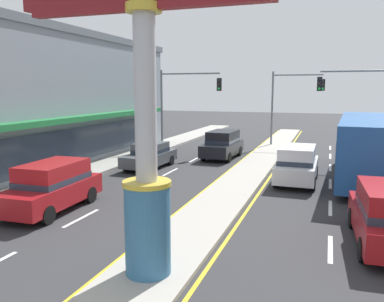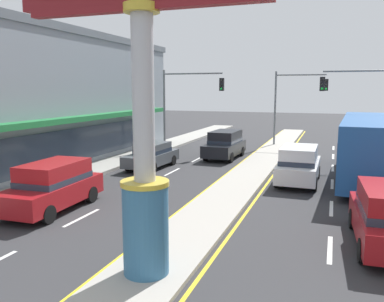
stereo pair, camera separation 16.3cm
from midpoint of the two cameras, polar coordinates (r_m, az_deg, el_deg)
name	(u,v)px [view 1 (the left image)]	position (r m, az deg, el deg)	size (l,w,h in m)	color
median_strip	(245,176)	(21.77, 7.45, -3.61)	(2.18, 52.00, 0.14)	#A39E93
sidewalk_left	(84,172)	(23.43, -15.51, -2.92)	(2.44, 60.00, 0.18)	#9E9B93
lane_markings	(240,183)	(20.49, 6.67, -4.57)	(8.92, 52.00, 0.01)	silver
district_sign	(145,111)	(9.56, -7.20, 5.76)	(6.60, 1.20, 7.99)	#33668C
storefront_left	(5,98)	(27.46, -25.45, 6.84)	(10.96, 26.18, 8.36)	gray
traffic_light_left_side	(183,96)	(30.07, -1.48, 7.92)	(4.86, 0.46, 6.20)	slate
traffic_light_right_side	(366,97)	(27.70, 23.61, 7.11)	(4.86, 0.46, 6.20)	slate
traffic_light_median_far	(291,96)	(33.70, 13.91, 7.68)	(4.20, 0.46, 6.20)	slate
sedan_near_right_lane	(150,155)	(24.21, -6.28, -0.59)	(1.99, 4.38, 1.53)	#4C5156
suv_far_right_lane	(52,186)	(16.63, -19.78, -4.75)	(2.10, 4.67, 1.90)	maroon
suv_near_left_lane	(223,144)	(27.54, 4.25, 1.00)	(2.09, 4.66, 1.90)	black
suv_mid_left_lane	(297,164)	(20.84, 14.67, -1.82)	(2.00, 4.62, 1.90)	white
bus_kerb_right	(365,144)	(22.88, 23.47, 0.91)	(3.10, 11.32, 3.26)	#1E5199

